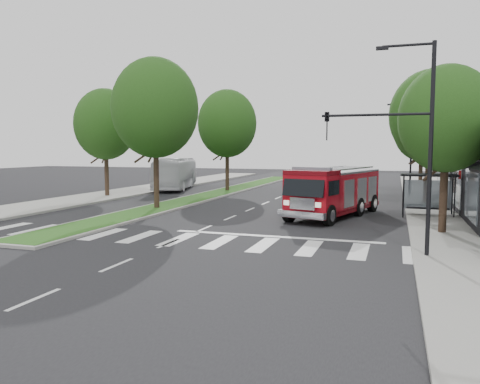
% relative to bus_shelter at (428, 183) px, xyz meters
% --- Properties ---
extents(ground, '(140.00, 140.00, 0.00)m').
position_rel_bus_shelter_xyz_m(ground, '(-11.20, -8.15, -2.04)').
color(ground, black).
rests_on(ground, ground).
extents(sidewalk_right, '(5.00, 80.00, 0.15)m').
position_rel_bus_shelter_xyz_m(sidewalk_right, '(1.30, 1.85, -1.96)').
color(sidewalk_right, gray).
rests_on(sidewalk_right, ground).
extents(sidewalk_left, '(5.00, 80.00, 0.15)m').
position_rel_bus_shelter_xyz_m(sidewalk_left, '(-25.70, 1.85, -1.96)').
color(sidewalk_left, gray).
rests_on(sidewalk_left, ground).
extents(median, '(3.00, 50.00, 0.15)m').
position_rel_bus_shelter_xyz_m(median, '(-17.20, 9.85, -1.96)').
color(median, gray).
rests_on(median, ground).
extents(bus_shelter, '(3.20, 1.60, 2.61)m').
position_rel_bus_shelter_xyz_m(bus_shelter, '(0.00, 0.00, 0.00)').
color(bus_shelter, black).
rests_on(bus_shelter, ground).
extents(tree_right_near, '(4.40, 4.40, 8.05)m').
position_rel_bus_shelter_xyz_m(tree_right_near, '(0.30, -6.15, 3.47)').
color(tree_right_near, black).
rests_on(tree_right_near, ground).
extents(tree_right_mid, '(5.60, 5.60, 9.72)m').
position_rel_bus_shelter_xyz_m(tree_right_mid, '(0.30, 5.85, 4.45)').
color(tree_right_mid, black).
rests_on(tree_right_mid, ground).
extents(tree_right_far, '(5.00, 5.00, 8.73)m').
position_rel_bus_shelter_xyz_m(tree_right_far, '(0.30, 15.85, 3.80)').
color(tree_right_far, black).
rests_on(tree_right_far, ground).
extents(tree_median_near, '(5.80, 5.80, 10.16)m').
position_rel_bus_shelter_xyz_m(tree_median_near, '(-17.20, -2.15, 4.77)').
color(tree_median_near, black).
rests_on(tree_median_near, ground).
extents(tree_median_far, '(5.60, 5.60, 9.72)m').
position_rel_bus_shelter_xyz_m(tree_median_far, '(-17.20, 11.85, 4.45)').
color(tree_median_far, black).
rests_on(tree_median_far, ground).
extents(tree_left_mid, '(5.20, 5.20, 9.16)m').
position_rel_bus_shelter_xyz_m(tree_left_mid, '(-25.20, 3.85, 4.12)').
color(tree_left_mid, black).
rests_on(tree_left_mid, ground).
extents(streetlight_right_near, '(4.08, 0.22, 8.00)m').
position_rel_bus_shelter_xyz_m(streetlight_right_near, '(-1.59, -11.65, 2.63)').
color(streetlight_right_near, black).
rests_on(streetlight_right_near, ground).
extents(streetlight_right_far, '(2.11, 0.20, 8.00)m').
position_rel_bus_shelter_xyz_m(streetlight_right_far, '(-0.85, 11.85, 2.44)').
color(streetlight_right_far, black).
rests_on(streetlight_right_far, ground).
extents(fire_engine, '(5.06, 9.37, 3.12)m').
position_rel_bus_shelter_xyz_m(fire_engine, '(-5.38, -1.59, -0.54)').
color(fire_engine, '#5C050B').
rests_on(fire_engine, ground).
extents(city_bus, '(5.78, 11.73, 3.19)m').
position_rel_bus_shelter_xyz_m(city_bus, '(-23.20, 12.94, -0.45)').
color(city_bus, silver).
rests_on(city_bus, ground).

